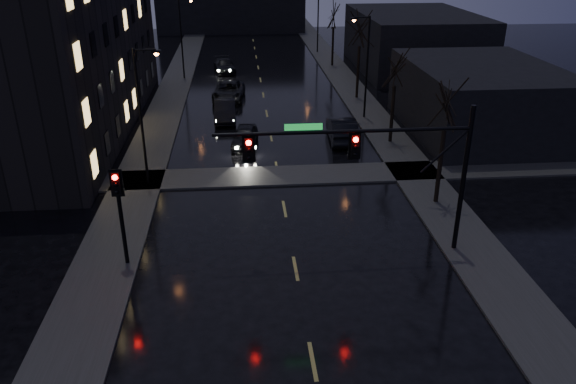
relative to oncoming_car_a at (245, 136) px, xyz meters
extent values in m
cube|color=#2D2D2B|center=(-6.57, 10.73, -0.64)|extent=(3.00, 140.00, 0.12)
cube|color=#2D2D2B|center=(10.43, 10.73, -0.64)|extent=(3.00, 140.00, 0.12)
cube|color=#2D2D2B|center=(1.93, -5.77, -0.64)|extent=(40.00, 3.00, 0.12)
cube|color=black|center=(-14.57, 5.73, 5.30)|extent=(12.00, 30.00, 12.00)
cube|color=black|center=(17.43, 1.73, 1.80)|extent=(10.00, 14.00, 5.00)
cube|color=black|center=(18.93, 23.73, 2.30)|extent=(12.00, 18.00, 6.00)
cube|color=black|center=(-1.07, 53.73, 3.30)|extent=(22.00, 10.00, 8.00)
cylinder|color=black|center=(9.53, -15.27, 2.80)|extent=(0.22, 0.22, 7.00)
cylinder|color=black|center=(4.03, -15.27, 5.30)|extent=(11.00, 0.16, 0.16)
cylinder|color=black|center=(8.53, -15.27, 4.30)|extent=(2.05, 0.10, 2.05)
cube|color=#0C591E|center=(2.33, -15.27, 5.55)|extent=(1.60, 0.04, 0.28)
cube|color=black|center=(0.03, -15.27, 4.65)|extent=(0.35, 0.28, 1.05)
sphere|color=#FF0705|center=(0.03, -15.43, 4.98)|extent=(0.22, 0.22, 0.22)
cube|color=black|center=(4.53, -15.27, 4.65)|extent=(0.35, 0.28, 1.05)
sphere|color=#FF0705|center=(4.53, -15.43, 4.98)|extent=(0.22, 0.22, 0.22)
cylinder|color=black|center=(-5.57, -15.27, 1.50)|extent=(0.18, 0.18, 4.40)
cube|color=black|center=(-5.57, -15.27, 3.30)|extent=(0.35, 0.28, 1.05)
sphere|color=#FF0705|center=(-5.57, -15.43, 3.63)|extent=(0.22, 0.22, 0.22)
cylinder|color=black|center=(10.33, -10.27, 1.50)|extent=(0.24, 0.24, 4.40)
cylinder|color=black|center=(10.33, -0.27, 1.36)|extent=(0.24, 0.24, 4.12)
cylinder|color=black|center=(10.33, 11.73, 1.64)|extent=(0.24, 0.24, 4.68)
cylinder|color=black|center=(10.33, 25.73, 1.44)|extent=(0.24, 0.24, 4.29)
cylinder|color=black|center=(-5.87, -6.27, 3.30)|extent=(0.16, 0.16, 8.00)
cylinder|color=black|center=(-5.27, -6.27, 7.20)|extent=(1.20, 0.10, 0.10)
cube|color=black|center=(-4.67, -6.27, 7.10)|extent=(0.50, 0.25, 0.15)
sphere|color=orange|center=(-4.67, -6.27, 7.00)|extent=(0.28, 0.28, 0.28)
cylinder|color=black|center=(-5.87, 20.73, 3.30)|extent=(0.16, 0.16, 8.00)
cube|color=black|center=(-4.67, 20.73, 7.10)|extent=(0.50, 0.25, 0.15)
sphere|color=orange|center=(-4.67, 20.73, 7.00)|extent=(0.28, 0.28, 0.28)
cylinder|color=black|center=(9.73, 5.73, 3.30)|extent=(0.16, 0.16, 8.00)
cylinder|color=black|center=(9.13, 5.73, 7.20)|extent=(1.20, 0.10, 0.10)
cube|color=black|center=(8.53, 5.73, 7.10)|extent=(0.50, 0.25, 0.15)
sphere|color=orange|center=(8.53, 5.73, 7.00)|extent=(0.28, 0.28, 0.28)
cylinder|color=black|center=(9.73, 33.73, 3.30)|extent=(0.16, 0.16, 8.00)
imported|color=black|center=(0.00, 0.00, 0.00)|extent=(2.15, 4.29, 1.40)
imported|color=black|center=(-1.48, 6.19, 0.09)|extent=(1.74, 4.80, 1.57)
imported|color=black|center=(-1.22, 12.51, 0.08)|extent=(3.10, 5.85, 1.57)
imported|color=black|center=(-1.78, 23.71, 0.01)|extent=(2.65, 5.13, 1.42)
imported|color=black|center=(6.96, 0.52, 0.16)|extent=(2.06, 5.28, 1.71)
camera|label=1|loc=(-0.28, -37.43, 12.79)|focal=35.00mm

